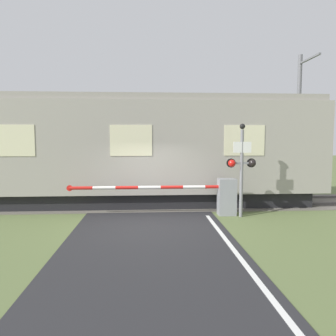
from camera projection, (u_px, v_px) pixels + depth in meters
The scene contains 6 objects.
ground_plane at pixel (150, 225), 9.95m from camera, with size 80.00×80.00×0.00m, color #5B6B3D.
track_bed at pixel (149, 203), 13.15m from camera, with size 36.00×3.20×0.13m.
train at pixel (133, 150), 12.92m from camera, with size 14.68×2.88×4.24m.
crossing_barrier at pixel (214, 195), 11.18m from camera, with size 5.70×0.44×1.25m.
signal_post at pixel (242, 164), 10.83m from camera, with size 0.99×0.26×3.11m.
catenary_pole at pixel (299, 122), 15.65m from camera, with size 0.20×1.90×6.57m.
Camera 1 is at (-0.06, -9.77, 2.61)m, focal length 35.00 mm.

